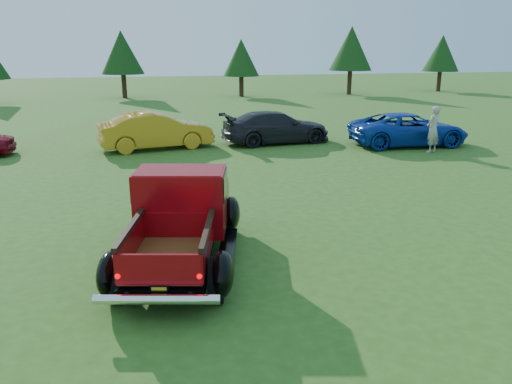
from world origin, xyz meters
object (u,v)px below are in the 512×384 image
tree_mid_left (122,52)px  tree_mid_right (241,58)px  show_car_yellow (156,131)px  show_car_grey (276,127)px  show_car_blue (409,129)px  tree_east (351,49)px  pickup_truck (182,215)px  spectator (433,129)px  tree_far_east (442,53)px

tree_mid_left → tree_mid_right: 9.06m
tree_mid_right → show_car_yellow: size_ratio=1.03×
show_car_grey → show_car_blue: 5.28m
tree_east → show_car_blue: 22.48m
pickup_truck → spectator: spectator is taller
tree_mid_left → show_car_grey: 21.94m
tree_east → show_car_grey: (-11.90, -19.40, -3.01)m
tree_mid_left → tree_far_east: bearing=-1.1°
show_car_grey → pickup_truck: bearing=150.0°
tree_east → show_car_blue: size_ratio=1.17×
tree_far_east → show_car_yellow: tree_far_east is taller
tree_far_east → pickup_truck: 40.43m
pickup_truck → show_car_blue: pickup_truck is taller
pickup_truck → show_car_blue: bearing=55.9°
tree_mid_left → show_car_blue: 25.38m
tree_mid_right → tree_east: 9.04m
show_car_blue → spectator: spectator is taller
tree_mid_left → tree_mid_right: size_ratio=1.14×
tree_east → pickup_truck: 34.53m
tree_mid_right → show_car_grey: bearing=-98.3°
show_car_blue → tree_mid_right: bearing=9.2°
tree_mid_left → show_car_grey: size_ratio=1.13×
tree_mid_right → pickup_truck: 31.60m
tree_east → tree_mid_right: bearing=176.8°
pickup_truck → tree_mid_left: bearing=106.2°
tree_far_east → show_car_grey: size_ratio=1.08×
show_car_yellow → spectator: (9.91, -3.14, 0.16)m
tree_mid_left → spectator: tree_mid_left is taller
tree_mid_left → tree_east: bearing=-4.8°
show_car_blue → spectator: 1.47m
tree_mid_left → pickup_truck: (1.22, -31.54, -2.59)m
pickup_truck → spectator: 12.44m
tree_east → show_car_yellow: bearing=-130.6°
tree_mid_left → pickup_truck: tree_mid_left is taller
show_car_grey → tree_east: bearing=-36.9°
tree_east → show_car_yellow: 25.85m
show_car_yellow → show_car_grey: 4.82m
show_car_blue → spectator: (0.13, -1.45, 0.22)m
tree_east → pickup_truck: (-16.78, -30.04, -2.87)m
show_car_grey → spectator: (5.10, -3.23, 0.22)m
tree_east → tree_far_east: tree_east is taller
show_car_blue → show_car_grey: bearing=74.0°
tree_east → show_car_blue: bearing=-108.1°
show_car_yellow → tree_mid_right: bearing=-30.7°
pickup_truck → show_car_blue: 13.26m
tree_mid_right → show_car_grey: (-2.90, -19.90, -2.33)m
tree_mid_right → spectator: tree_mid_right is taller
pickup_truck → show_car_yellow: bearing=103.6°
tree_far_east → show_car_grey: 29.32m
tree_mid_right → show_car_yellow: (-7.71, -19.99, -2.27)m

